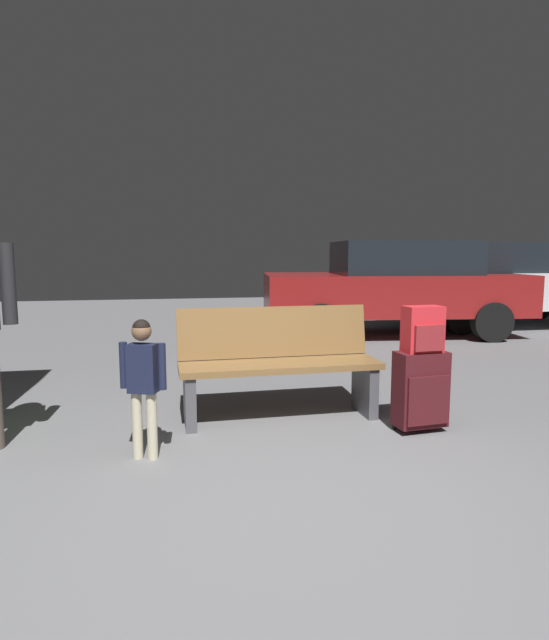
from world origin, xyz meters
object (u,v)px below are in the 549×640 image
Objects in this scene: backpack_bright at (423,330)px; parked_car_side at (507,282)px; suitcase at (421,390)px; bench at (278,363)px; parked_car_near at (395,285)px; child at (143,374)px.

parked_car_side reaches higher than backpack_bright.
suitcase is at bearing -130.09° from parked_car_side.
bench is 4.74× the size of backpack_bright.
backpack_bright is at bearing -111.59° from parked_car_near.
suitcase is (0.97, -0.56, -0.12)m from bench.
child is at bearing -176.10° from suitcase.
backpack_bright is (0.97, -0.56, 0.33)m from bench.
backpack_bright is 0.08× the size of parked_car_side.
bench is at bearing -125.20° from parked_car_near.
backpack_bright is at bearing -106.73° from suitcase.
backpack_bright is (-0.00, -0.00, 0.45)m from suitcase.
child is 8.03m from parked_car_side.
child is at bearing -145.95° from bench.
bench is at bearing -139.41° from parked_car_side.
parked_car_side is (4.19, 4.98, 0.48)m from suitcase.
backpack_bright is 6.51m from parked_car_side.
suitcase is at bearing 3.90° from child.
bench reaches higher than suitcase.
child is 5.89m from parked_car_near.
parked_car_near reaches higher than bench.
child is (-2.00, -0.14, -0.21)m from backpack_bright.
parked_car_near is (1.74, 4.40, 0.48)m from suitcase.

